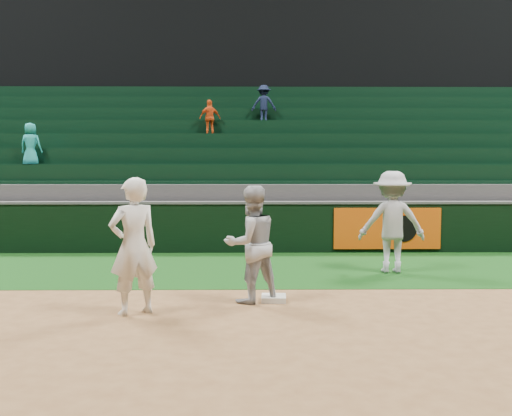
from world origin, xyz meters
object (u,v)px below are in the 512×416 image
Objects in this scene: first_base at (274,298)px; first_baseman at (133,246)px; baserunner at (251,244)px; base_coach at (392,222)px.

first_baseman is (-2.03, -0.75, 0.93)m from first_base.
first_base is at bearing 162.10° from baserunner.
first_baseman is at bearing -3.50° from baserunner.
first_base is 0.19× the size of base_coach.
base_coach reaches higher than first_base.
first_base is at bearing 47.67° from base_coach.
first_baseman reaches higher than baserunner.
first_baseman is 5.44m from base_coach.
first_baseman is 1.82m from baserunner.
base_coach reaches higher than baserunner.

